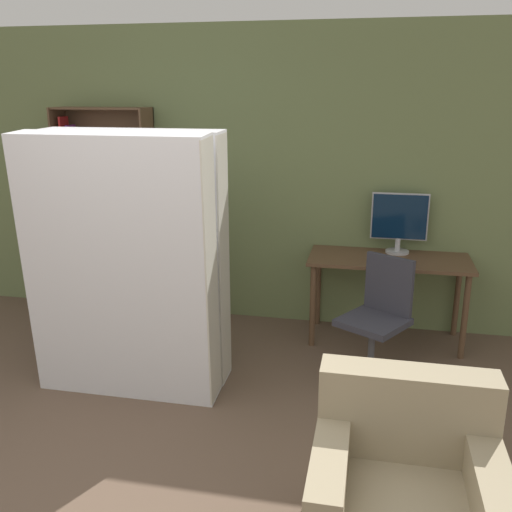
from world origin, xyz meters
name	(u,v)px	position (x,y,z in m)	size (l,w,h in m)	color
wall_back	(231,178)	(0.00, 3.25, 1.35)	(8.00, 0.06, 2.70)	#6B7A4C
desk	(389,269)	(1.47, 2.92, 0.66)	(1.36, 0.60, 0.76)	brown
monitor	(399,220)	(1.53, 3.10, 1.05)	(0.48, 0.20, 0.53)	#B7B7BC
office_chair	(376,330)	(1.38, 2.24, 0.38)	(0.61, 0.61, 0.93)	#4C4C51
bookshelf	(100,220)	(-1.28, 3.10, 0.92)	(0.89, 0.31, 1.98)	brown
mattress_near	(121,270)	(-0.38, 1.60, 0.94)	(1.33, 0.36, 1.88)	silver
mattress_far	(139,258)	(-0.38, 1.92, 0.94)	(1.33, 0.30, 1.88)	silver
armchair	(404,498)	(1.52, 0.44, 0.32)	(0.85, 0.80, 0.85)	gray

